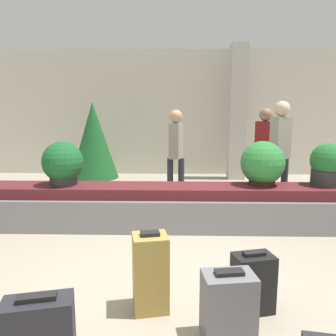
% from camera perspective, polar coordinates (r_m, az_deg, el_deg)
% --- Properties ---
extents(ground_plane, '(18.00, 18.00, 0.00)m').
position_cam_1_polar(ground_plane, '(3.15, -0.88, -20.92)').
color(ground_plane, '#9E937F').
extents(back_wall, '(18.00, 0.06, 3.20)m').
position_cam_1_polar(back_wall, '(8.64, 0.71, 9.52)').
color(back_wall, beige).
rests_on(back_wall, ground_plane).
extents(carousel, '(6.68, 0.74, 0.59)m').
position_cam_1_polar(carousel, '(4.68, 0.00, -6.80)').
color(carousel, gray).
rests_on(carousel, ground_plane).
extents(pillar, '(0.39, 0.39, 3.20)m').
position_cam_1_polar(pillar, '(8.16, 11.99, 9.32)').
color(pillar, beige).
rests_on(pillar, ground_plane).
extents(suitcase_0, '(0.32, 0.30, 0.67)m').
position_cam_1_polar(suitcase_0, '(2.79, -3.08, -17.68)').
color(suitcase_0, '#A3843D').
rests_on(suitcase_0, ground_plane).
extents(suitcase_3, '(0.36, 0.28, 0.51)m').
position_cam_1_polar(suitcase_3, '(2.88, 14.55, -18.77)').
color(suitcase_3, black).
rests_on(suitcase_3, ground_plane).
extents(suitcase_5, '(0.39, 0.29, 0.52)m').
position_cam_1_polar(suitcase_5, '(2.55, 10.44, -22.57)').
color(suitcase_5, slate).
rests_on(suitcase_5, ground_plane).
extents(potted_plant_0, '(0.57, 0.57, 0.62)m').
position_cam_1_polar(potted_plant_0, '(4.83, -17.86, 0.72)').
color(potted_plant_0, '#2D2D2D').
rests_on(potted_plant_0, carousel).
extents(potted_plant_1, '(0.49, 0.49, 0.60)m').
position_cam_1_polar(potted_plant_1, '(5.09, 26.09, 0.47)').
color(potted_plant_1, '#2D2D2D').
rests_on(potted_plant_1, carousel).
extents(potted_plant_2, '(0.62, 0.62, 0.62)m').
position_cam_1_polar(potted_plant_2, '(4.78, 16.14, 0.65)').
color(potted_plant_2, '#381914').
rests_on(potted_plant_2, carousel).
extents(traveler_0, '(0.37, 0.32, 1.79)m').
position_cam_1_polar(traveler_0, '(5.65, 18.94, 3.82)').
color(traveler_0, '#282833').
rests_on(traveler_0, ground_plane).
extents(traveler_1, '(0.36, 0.33, 1.69)m').
position_cam_1_polar(traveler_1, '(6.34, 16.44, 3.81)').
color(traveler_1, '#282833').
rests_on(traveler_1, ground_plane).
extents(traveler_2, '(0.31, 0.36, 1.66)m').
position_cam_1_polar(traveler_2, '(5.87, 1.36, 3.56)').
color(traveler_2, '#282833').
rests_on(traveler_2, ground_plane).
extents(decorated_tree, '(1.05, 1.05, 1.84)m').
position_cam_1_polar(decorated_tree, '(7.35, -12.83, 4.67)').
color(decorated_tree, '#4C331E').
rests_on(decorated_tree, ground_plane).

